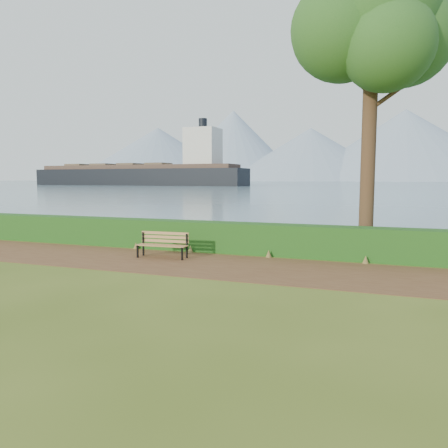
% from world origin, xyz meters
% --- Properties ---
extents(ground, '(140.00, 140.00, 0.00)m').
position_xyz_m(ground, '(0.00, 0.00, 0.00)').
color(ground, '#4A5C1A').
rests_on(ground, ground).
extents(path, '(40.00, 3.40, 0.01)m').
position_xyz_m(path, '(0.00, 0.30, 0.01)').
color(path, brown).
rests_on(path, ground).
extents(hedge, '(32.00, 0.85, 1.00)m').
position_xyz_m(hedge, '(0.00, 2.60, 0.50)').
color(hedge, '#194814').
rests_on(hedge, ground).
extents(water, '(700.00, 510.00, 0.00)m').
position_xyz_m(water, '(0.00, 260.00, 0.01)').
color(water, slate).
rests_on(water, ground).
extents(mountains, '(585.00, 190.00, 70.00)m').
position_xyz_m(mountains, '(-9.17, 406.05, 27.70)').
color(mountains, '#7E92A8').
rests_on(mountains, ground).
extents(bench, '(1.63, 0.57, 0.80)m').
position_xyz_m(bench, '(-1.50, 0.89, 0.46)').
color(bench, black).
rests_on(bench, ground).
extents(tree, '(4.87, 4.04, 9.72)m').
position_xyz_m(tree, '(4.41, 3.51, 7.22)').
color(tree, '#392117').
rests_on(tree, ground).
extents(cargo_ship, '(78.95, 14.41, 23.88)m').
position_xyz_m(cargo_ship, '(-73.26, 121.56, 3.56)').
color(cargo_ship, black).
rests_on(cargo_ship, ground).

